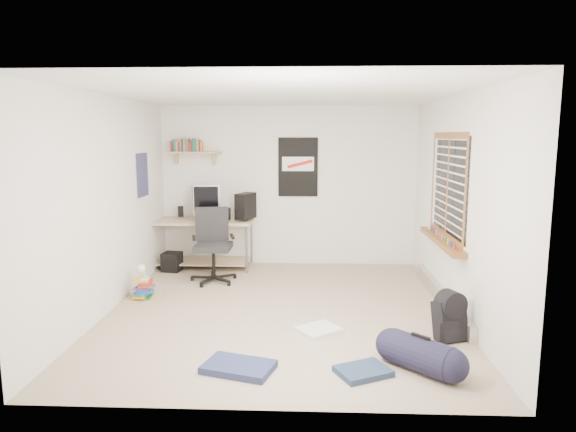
{
  "coord_description": "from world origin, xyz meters",
  "views": [
    {
      "loc": [
        0.33,
        -5.81,
        2.04
      ],
      "look_at": [
        0.08,
        0.12,
        1.11
      ],
      "focal_mm": 32.0,
      "sensor_mm": 36.0,
      "label": 1
    }
  ],
  "objects_px": {
    "desk": "(198,244)",
    "duffel_bag": "(420,356)",
    "office_chair": "(213,247)",
    "book_stack": "(144,287)",
    "backpack": "(450,321)"
  },
  "relations": [
    {
      "from": "desk",
      "to": "duffel_bag",
      "type": "xyz_separation_m",
      "value": [
        2.71,
        -3.48,
        -0.22
      ]
    },
    {
      "from": "office_chair",
      "to": "book_stack",
      "type": "distance_m",
      "value": 1.15
    },
    {
      "from": "backpack",
      "to": "duffel_bag",
      "type": "height_order",
      "value": "duffel_bag"
    },
    {
      "from": "backpack",
      "to": "book_stack",
      "type": "relative_size",
      "value": 0.91
    },
    {
      "from": "desk",
      "to": "book_stack",
      "type": "bearing_deg",
      "value": -124.61
    },
    {
      "from": "desk",
      "to": "book_stack",
      "type": "height_order",
      "value": "desk"
    },
    {
      "from": "duffel_bag",
      "to": "book_stack",
      "type": "height_order",
      "value": "duffel_bag"
    },
    {
      "from": "desk",
      "to": "book_stack",
      "type": "xyz_separation_m",
      "value": [
        -0.35,
        -1.59,
        -0.21
      ]
    },
    {
      "from": "office_chair",
      "to": "book_stack",
      "type": "height_order",
      "value": "office_chair"
    },
    {
      "from": "desk",
      "to": "backpack",
      "type": "bearing_deg",
      "value": -63.42
    },
    {
      "from": "office_chair",
      "to": "backpack",
      "type": "bearing_deg",
      "value": -49.61
    },
    {
      "from": "office_chair",
      "to": "book_stack",
      "type": "bearing_deg",
      "value": -146.54
    },
    {
      "from": "backpack",
      "to": "book_stack",
      "type": "distance_m",
      "value": 3.69
    },
    {
      "from": "office_chair",
      "to": "duffel_bag",
      "type": "distance_m",
      "value": 3.57
    },
    {
      "from": "office_chair",
      "to": "desk",
      "type": "bearing_deg",
      "value": 102.58
    }
  ]
}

